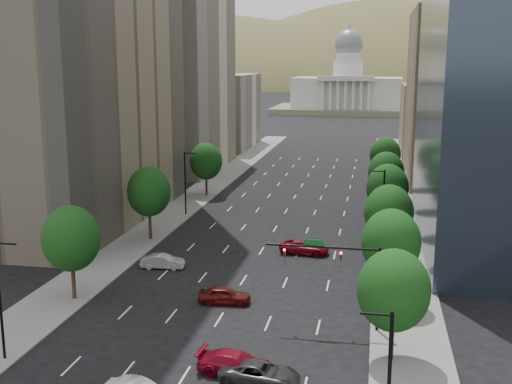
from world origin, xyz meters
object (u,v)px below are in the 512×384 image
Objects in this scene: car_dkgrey at (260,373)px; car_silver at (163,261)px; car_red_near at (237,364)px; car_red_far at (304,247)px; traffic_signal at (347,268)px; car_maroon at (225,295)px; capitol at (347,92)px.

car_silver is at bearing 37.75° from car_dkgrey.
car_red_far is at bearing 3.19° from car_red_near.
traffic_signal is 2.02× the size of car_silver.
car_silver is (-8.61, 8.40, -0.05)m from car_maroon.
capitol is 10.82× the size of car_red_near.
car_red_far is at bearing -65.87° from car_silver.
traffic_signal is 12.12m from car_dkgrey.
car_dkgrey is at bearing -117.54° from traffic_signal.
car_maroon is (-0.39, -216.07, -7.78)m from capitol.
car_red_far is (-5.60, 19.90, -4.41)m from traffic_signal.
capitol is at bearing 92.74° from traffic_signal.
car_red_far is (13.93, 7.86, 0.02)m from car_silver.
capitol is 208.01m from car_silver.
car_red_near reaches higher than car_maroon.
traffic_signal reaches higher than car_dkgrey.
car_red_near is 1.23× the size of car_silver.
traffic_signal reaches higher than car_maroon.
capitol is at bearing 5.27° from car_red_far.
car_red_far is (5.31, 16.26, -0.03)m from car_maroon.
car_maroon reaches higher than car_red_far.
car_red_near is (3.50, -228.72, -7.77)m from capitol.
car_red_far is (-0.38, 29.91, 0.01)m from car_dkgrey.
car_maroon is 0.85× the size of car_red_far.
capitol is 10.89× the size of car_red_far.
car_silver is (-12.50, 21.05, -0.06)m from car_red_near.
capitol reaches higher than car_dkgrey.
traffic_signal is 23.36m from car_silver.
car_silver is at bearing -92.48° from capitol.
car_dkgrey is at bearing -112.70° from car_red_near.
traffic_signal is 1.67× the size of car_dkgrey.
car_dkgrey is 26.28m from car_silver.
capitol reaches higher than car_maroon.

